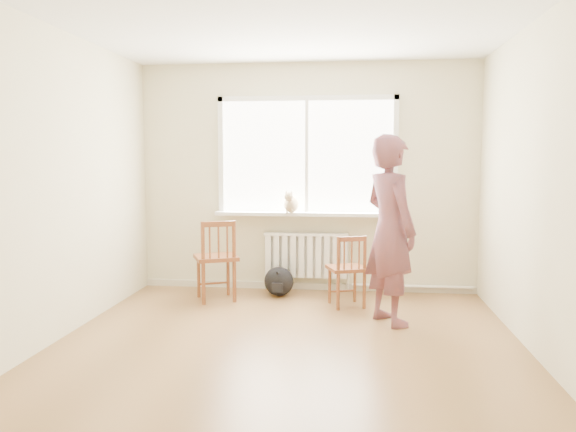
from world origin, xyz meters
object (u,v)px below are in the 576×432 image
(chair_left, at_px, (217,260))
(person, at_px, (390,230))
(chair_right, at_px, (348,271))
(cat, at_px, (291,203))
(backpack, at_px, (279,281))

(chair_left, distance_m, person, 2.00)
(chair_left, relative_size, chair_right, 1.17)
(chair_right, distance_m, person, 0.84)
(person, distance_m, cat, 1.54)
(backpack, bearing_deg, chair_left, -155.70)
(cat, height_order, backpack, cat)
(chair_left, relative_size, cat, 2.26)
(chair_left, height_order, chair_right, chair_left)
(chair_left, xyz_separation_m, backpack, (0.66, 0.30, -0.29))
(chair_left, xyz_separation_m, person, (1.85, -0.63, 0.44))
(cat, relative_size, backpack, 1.18)
(person, bearing_deg, cat, 12.73)
(person, bearing_deg, chair_left, 39.69)
(person, xyz_separation_m, backpack, (-1.19, 0.93, -0.73))
(chair_left, height_order, person, person)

